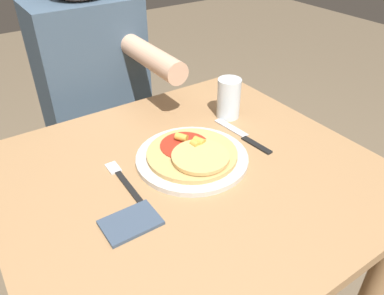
# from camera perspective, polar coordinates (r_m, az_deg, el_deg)

# --- Properties ---
(dining_table) EXTENTS (0.90, 0.83, 0.73)m
(dining_table) POSITION_cam_1_polar(r_m,az_deg,el_deg) (1.01, -0.25, -9.35)
(dining_table) COLOR #9E754C
(dining_table) RESTS_ON ground_plane
(plate) EXTENTS (0.29, 0.29, 0.01)m
(plate) POSITION_cam_1_polar(r_m,az_deg,el_deg) (0.96, 0.00, -1.62)
(plate) COLOR beige
(plate) RESTS_ON dining_table
(pizza) EXTENTS (0.23, 0.23, 0.04)m
(pizza) POSITION_cam_1_polar(r_m,az_deg,el_deg) (0.95, 0.21, -0.93)
(pizza) COLOR tan
(pizza) RESTS_ON plate
(fork) EXTENTS (0.03, 0.18, 0.00)m
(fork) POSITION_cam_1_polar(r_m,az_deg,el_deg) (0.92, -10.60, -4.69)
(fork) COLOR black
(fork) RESTS_ON dining_table
(knife) EXTENTS (0.03, 0.22, 0.00)m
(knife) POSITION_cam_1_polar(r_m,az_deg,el_deg) (1.07, 7.81, 1.75)
(knife) COLOR black
(knife) RESTS_ON dining_table
(drinking_glass) EXTENTS (0.07, 0.07, 0.12)m
(drinking_glass) POSITION_cam_1_polar(r_m,az_deg,el_deg) (1.14, 5.62, 7.47)
(drinking_glass) COLOR silver
(drinking_glass) RESTS_ON dining_table
(napkin) EXTENTS (0.12, 0.08, 0.01)m
(napkin) POSITION_cam_1_polar(r_m,az_deg,el_deg) (0.80, -9.34, -11.22)
(napkin) COLOR #38475B
(napkin) RESTS_ON dining_table
(person_diner) EXTENTS (0.36, 0.52, 1.21)m
(person_diner) POSITION_cam_1_polar(r_m,az_deg,el_deg) (1.43, -14.41, 8.95)
(person_diner) COLOR #2D2D38
(person_diner) RESTS_ON ground_plane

